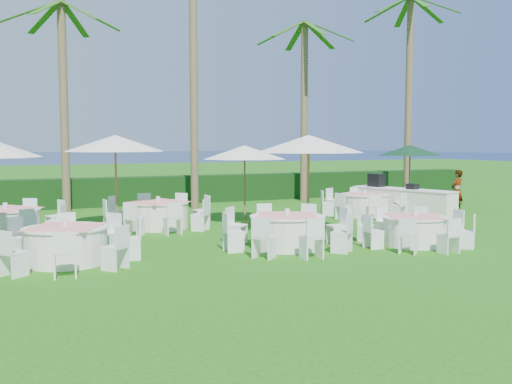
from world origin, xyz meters
TOP-DOWN VIEW (x-y plane):
  - ground at (0.00, 0.00)m, footprint 120.00×120.00m
  - hedge at (0.00, 12.00)m, footprint 34.00×1.00m
  - ocean at (0.00, 102.00)m, footprint 260.00×260.00m
  - banquet_table_a at (-4.50, 0.74)m, footprint 3.28×3.28m
  - banquet_table_b at (0.85, 0.41)m, footprint 3.35×3.35m
  - banquet_table_c at (4.12, -0.57)m, footprint 2.98×2.98m
  - banquet_table_d at (-5.71, 4.97)m, footprint 3.26×3.26m
  - banquet_table_e at (-1.33, 5.00)m, footprint 3.35×3.35m
  - banquet_table_f at (6.38, 5.01)m, footprint 3.11×3.11m
  - umbrella_b at (2.29, 1.89)m, footprint 3.20×3.20m
  - umbrella_c at (-2.54, 5.44)m, footprint 3.08×3.08m
  - umbrella_d at (1.55, 4.86)m, footprint 2.83×2.83m
  - umbrella_green at (10.08, 7.06)m, footprint 2.67×2.67m
  - buffet_table at (7.97, 4.86)m, footprint 2.05×4.20m
  - staff_person at (10.36, 4.54)m, footprint 0.68×0.55m
  - palm_b at (-3.50, 10.85)m, footprint 4.40×4.02m
  - palm_c at (1.39, 9.76)m, footprint 4.26×4.36m
  - palm_d at (6.91, 10.62)m, footprint 4.15×4.40m
  - palm_e at (11.81, 9.38)m, footprint 4.39×4.20m

SIDE VIEW (x-z plane):
  - ground at x=0.00m, z-range 0.00..0.00m
  - ocean at x=0.00m, z-range 0.00..0.00m
  - banquet_table_c at x=4.12m, z-range -0.06..0.85m
  - banquet_table_f at x=6.38m, z-range -0.06..0.90m
  - banquet_table_a at x=-4.50m, z-range -0.06..0.93m
  - banquet_table_d at x=-5.71m, z-range -0.06..0.94m
  - banquet_table_b at x=0.85m, z-range -0.06..0.94m
  - banquet_table_e at x=-1.33m, z-range -0.06..0.95m
  - buffet_table at x=7.97m, z-range -0.22..1.25m
  - hedge at x=0.00m, z-range 0.00..1.20m
  - staff_person at x=10.36m, z-range 0.00..1.62m
  - umbrella_green at x=10.08m, z-range 1.06..3.64m
  - umbrella_d at x=1.55m, z-range 1.07..3.66m
  - umbrella_b at x=2.29m, z-range 1.20..4.09m
  - umbrella_c at x=-2.54m, z-range 1.20..4.11m
  - palm_b at x=-3.50m, z-range 0.45..8.52m
  - palm_d at x=6.91m, z-range 0.45..8.59m
  - palm_e at x=11.81m, z-range 0.46..9.91m
  - palm_c at x=1.39m, z-range 0.49..13.60m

